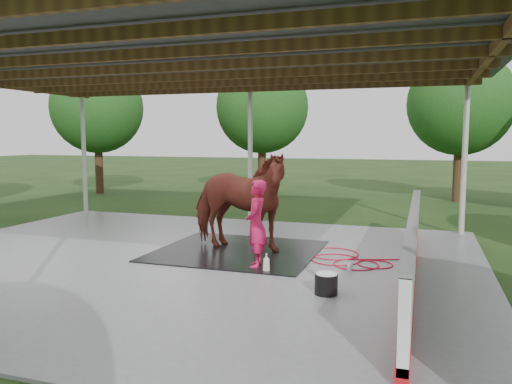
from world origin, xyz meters
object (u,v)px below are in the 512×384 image
(horse, at_px, (237,201))
(wash_bucket, at_px, (326,283))
(handler, at_px, (256,224))
(dasher_board, at_px, (413,248))

(horse, relative_size, wash_bucket, 6.91)
(horse, xyz_separation_m, handler, (0.79, -1.10, -0.26))
(dasher_board, bearing_deg, wash_bucket, -133.71)
(wash_bucket, bearing_deg, horse, 135.40)
(dasher_board, distance_m, horse, 3.79)
(wash_bucket, bearing_deg, handler, 141.92)
(handler, distance_m, wash_bucket, 2.09)
(dasher_board, distance_m, wash_bucket, 1.85)
(dasher_board, relative_size, handler, 4.84)
(handler, relative_size, wash_bucket, 4.56)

